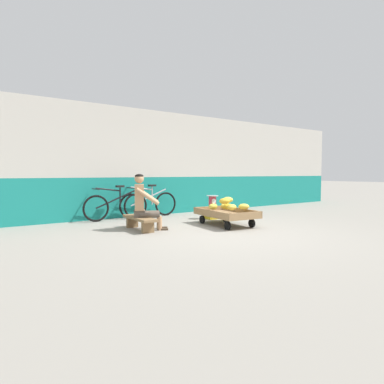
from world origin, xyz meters
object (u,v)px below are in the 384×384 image
at_px(bicycle_near_left, 116,206).
at_px(bicycle_far_left, 149,204).
at_px(shopping_bag, 227,216).
at_px(low_bench, 140,220).
at_px(weighing_scale, 212,201).
at_px(banana_cart, 226,215).
at_px(plastic_crate, 212,213).
at_px(vendor_seated, 144,202).

height_order(bicycle_near_left, bicycle_far_left, same).
bearing_deg(shopping_bag, bicycle_near_left, 143.20).
height_order(low_bench, bicycle_near_left, bicycle_near_left).
bearing_deg(weighing_scale, bicycle_far_left, 132.64).
distance_m(bicycle_far_left, shopping_bag, 2.12).
height_order(banana_cart, plastic_crate, banana_cart).
height_order(plastic_crate, bicycle_far_left, bicycle_far_left).
xyz_separation_m(low_bench, vendor_seated, (0.08, -0.04, 0.37)).
height_order(vendor_seated, weighing_scale, vendor_seated).
bearing_deg(low_bench, bicycle_far_left, 56.99).
bearing_deg(plastic_crate, vendor_seated, -167.62).
bearing_deg(weighing_scale, vendor_seated, -167.65).
bearing_deg(shopping_bag, weighing_scale, 103.04).
relative_size(plastic_crate, weighing_scale, 1.20).
xyz_separation_m(plastic_crate, shopping_bag, (0.10, -0.45, -0.03)).
distance_m(bicycle_near_left, shopping_bag, 2.74).
bearing_deg(shopping_bag, banana_cart, -133.45).
distance_m(low_bench, vendor_seated, 0.38).
distance_m(low_bench, plastic_crate, 2.29).
distance_m(banana_cart, plastic_crate, 1.08).
bearing_deg(weighing_scale, low_bench, -169.03).
bearing_deg(shopping_bag, low_bench, 179.68).
bearing_deg(vendor_seated, banana_cart, -16.44).
xyz_separation_m(vendor_seated, bicycle_near_left, (0.09, 1.66, -0.21)).
height_order(vendor_seated, shopping_bag, vendor_seated).
bearing_deg(bicycle_near_left, shopping_bag, -36.80).
xyz_separation_m(bicycle_near_left, bicycle_far_left, (0.93, 0.07, 0.00)).
distance_m(low_bench, shopping_bag, 2.35).
height_order(banana_cart, shopping_bag, banana_cart).
bearing_deg(bicycle_near_left, banana_cart, -52.56).
height_order(low_bench, vendor_seated, vendor_seated).
height_order(plastic_crate, weighing_scale, weighing_scale).
height_order(banana_cart, vendor_seated, vendor_seated).
distance_m(plastic_crate, shopping_bag, 0.46).
relative_size(bicycle_near_left, bicycle_far_left, 1.00).
relative_size(banana_cart, vendor_seated, 1.34).
distance_m(vendor_seated, bicycle_far_left, 2.01).
bearing_deg(plastic_crate, low_bench, -169.00).
bearing_deg(low_bench, vendor_seated, -26.54).
bearing_deg(vendor_seated, bicycle_near_left, 86.96).
xyz_separation_m(plastic_crate, weighing_scale, (0.00, -0.00, 0.30)).
bearing_deg(vendor_seated, weighing_scale, 12.35).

